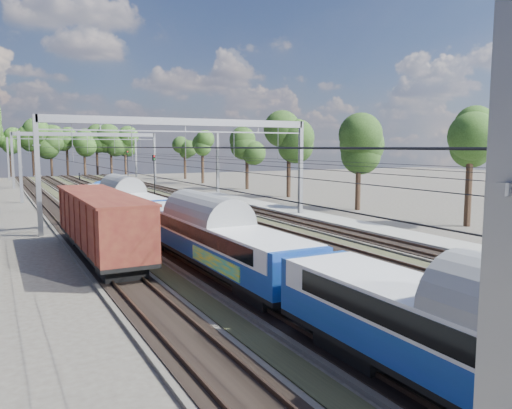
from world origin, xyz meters
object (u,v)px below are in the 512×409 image
freight_boxcar (100,221)px  signal_near (154,172)px  emu_train (210,228)px  worker (80,177)px  signal_far (128,161)px

freight_boxcar → signal_near: (11.74, 28.62, 1.28)m
emu_train → freight_boxcar: size_ratio=3.98×
freight_boxcar → signal_near: size_ratio=2.59×
emu_train → freight_boxcar: emu_train is taller
signal_near → emu_train: bearing=-126.3°
worker → signal_far: 10.14m
emu_train → signal_near: (7.24, 34.51, 1.21)m
signal_near → signal_far: size_ratio=0.98×
worker → signal_far: size_ratio=0.27×
worker → signal_near: (2.17, -43.16, 2.79)m
freight_boxcar → signal_near: signal_near is taller
signal_near → signal_far: bearing=55.9°
emu_train → worker: 77.85m
freight_boxcar → worker: size_ratio=9.21×
worker → freight_boxcar: bearing=166.0°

